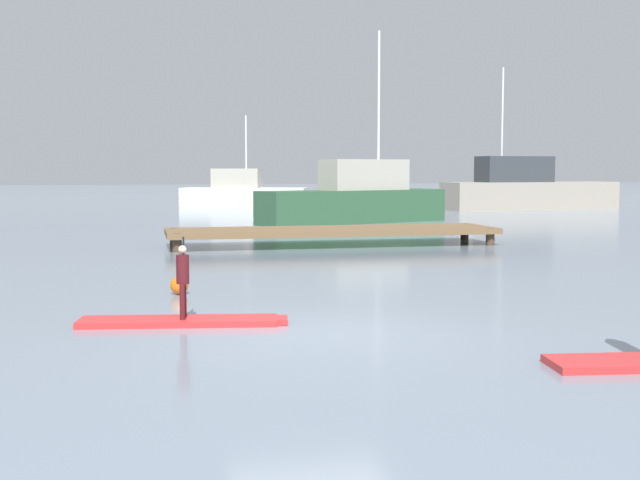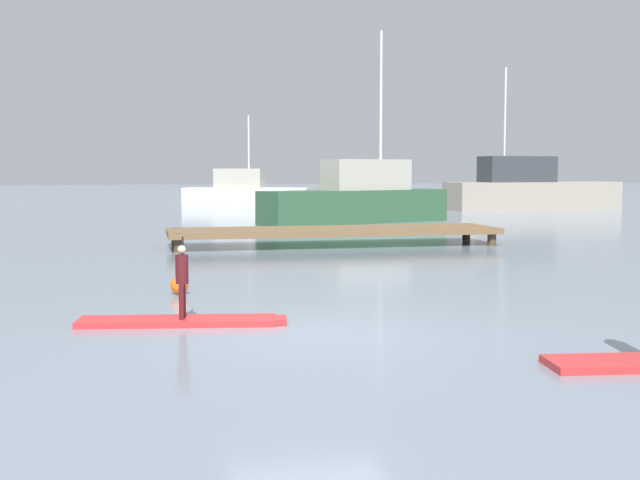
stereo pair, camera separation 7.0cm
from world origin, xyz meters
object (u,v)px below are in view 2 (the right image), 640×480
at_px(fishing_boat_white_large, 529,190).
at_px(mooring_buoy_near, 179,285).
at_px(paddleboard_near, 182,321).
at_px(fishing_boat_green_midground, 358,199).
at_px(paddler_child_solo, 182,277).
at_px(trawler_grey_distant, 245,192).

distance_m(fishing_boat_white_large, mooring_buoy_near, 37.25).
height_order(paddleboard_near, fishing_boat_green_midground, fishing_boat_green_midground).
xyz_separation_m(fishing_boat_white_large, mooring_buoy_near, (-22.36, -29.78, -1.00)).
bearing_deg(fishing_boat_green_midground, fishing_boat_white_large, 35.95).
xyz_separation_m(paddler_child_solo, fishing_boat_white_large, (22.44, 32.95, 0.43)).
relative_size(fishing_boat_white_large, mooring_buoy_near, 30.56).
height_order(paddler_child_solo, mooring_buoy_near, paddler_child_solo).
distance_m(paddleboard_near, fishing_boat_white_large, 39.89).
bearing_deg(trawler_grey_distant, paddleboard_near, -98.35).
xyz_separation_m(paddler_child_solo, trawler_grey_distant, (6.06, 41.31, 0.15)).
bearing_deg(trawler_grey_distant, paddler_child_solo, -98.35).
height_order(paddleboard_near, fishing_boat_white_large, fishing_boat_white_large).
distance_m(paddleboard_near, mooring_buoy_near, 3.19).
distance_m(fishing_boat_white_large, fishing_boat_green_midground, 16.53).
xyz_separation_m(trawler_grey_distant, mooring_buoy_near, (-5.97, -38.13, -0.73)).
bearing_deg(paddler_child_solo, mooring_buoy_near, 88.45).
bearing_deg(mooring_buoy_near, fishing_boat_green_midground, 65.91).
bearing_deg(fishing_boat_white_large, mooring_buoy_near, -126.90).
bearing_deg(fishing_boat_white_large, paddler_child_solo, -124.26).
bearing_deg(fishing_boat_green_midground, mooring_buoy_near, -114.09).
distance_m(paddleboard_near, paddler_child_solo, 0.71).
bearing_deg(mooring_buoy_near, paddleboard_near, -91.65).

